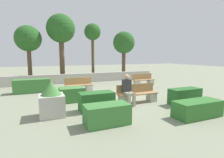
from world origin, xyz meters
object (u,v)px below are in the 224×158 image
Objects in this scene: tree_rightmost at (124,43)px; tree_center_right at (93,34)px; planter_corner_left at (52,100)px; tree_center_left at (61,30)px; bench_right_side at (79,87)px; bench_front at (137,95)px; bench_left_side at (143,81)px; person_seated_man at (128,88)px; tree_leftmost at (28,39)px.

tree_center_right is at bearing -175.12° from tree_rightmost.
planter_corner_left is 9.95m from tree_center_right.
tree_center_right is at bearing -6.37° from tree_center_left.
tree_center_left reaches higher than bench_right_side.
tree_center_right is (0.29, 8.02, 3.68)m from bench_front.
bench_left_side is at bearing -98.14° from tree_rightmost.
bench_right_side is (-1.99, 3.35, -0.01)m from bench_front.
tree_center_left reaches higher than tree_center_right.
bench_left_side is at bearing 32.55° from planter_corner_left.
planter_corner_left is at bearing -125.45° from bench_right_side.
tree_center_left is (-1.72, 8.45, 3.49)m from person_seated_man.
bench_right_side is 0.33× the size of tree_center_right.
person_seated_man is 0.27× the size of tree_center_right.
bench_front is 1.20× the size of bench_right_side.
person_seated_man is 3.22m from planter_corner_left.
tree_leftmost is at bearing 119.82° from bench_front.
tree_leftmost is 1.01× the size of tree_rightmost.
tree_center_right reaches higher than bench_right_side.
tree_center_left is (1.48, 8.70, 3.65)m from planter_corner_left.
bench_left_side is 4.82m from bench_right_side.
tree_center_right is 3.24m from tree_rightmost.
bench_front is 10.06m from tree_leftmost.
planter_corner_left is at bearing -115.85° from tree_center_right.
bench_front is at bearing 13.45° from person_seated_man.
tree_leftmost is at bearing 179.85° from tree_center_left.
tree_center_left is at bearing 80.33° from planter_corner_left.
tree_center_right is (2.28, 4.67, 3.69)m from bench_right_side.
person_seated_man is at bearing -96.08° from tree_center_right.
bench_right_side is at bearing 112.02° from person_seated_man.
tree_leftmost is (-7.57, 4.50, 3.08)m from bench_left_side.
bench_left_side is 0.30× the size of tree_center_left.
bench_left_side is (2.81, 3.82, -0.01)m from bench_front.
tree_rightmost reaches higher than bench_left_side.
planter_corner_left is 11.62m from tree_rightmost.
bench_right_side is 6.38m from tree_center_right.
tree_center_left is at bearing 179.80° from tree_rightmost.
bench_right_side is 6.33m from tree_center_left.
tree_rightmost is (7.23, 8.68, 2.72)m from planter_corner_left.
bench_front is 1.20× the size of bench_left_side.
planter_corner_left is (-3.78, -0.39, 0.26)m from bench_front.
tree_leftmost is (-4.77, 8.32, 3.06)m from bench_front.
tree_center_right is at bearing 83.92° from person_seated_man.
bench_left_side is at bearing -4.21° from bench_right_side.
tree_center_left is (-5.11, 4.49, 3.92)m from bench_left_side.
person_seated_man is 9.69m from tree_rightmost.
person_seated_man is (-0.58, -0.14, 0.41)m from bench_front.
planter_corner_left reaches higher than bench_left_side.
person_seated_man is 9.80m from tree_leftmost.
bench_left_side is 9.33m from tree_leftmost.
tree_leftmost reaches higher than bench_left_side.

